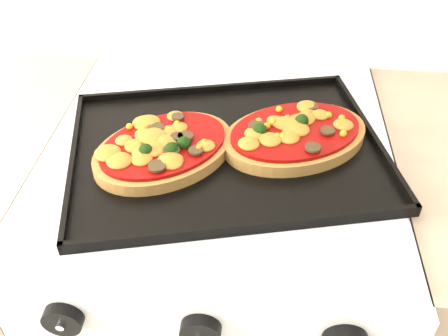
# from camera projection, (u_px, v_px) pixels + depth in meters

# --- Properties ---
(stove) EXTENTS (0.60, 0.60, 0.91)m
(stove) POSITION_uv_depth(u_px,v_px,m) (220.00, 298.00, 1.16)
(stove) COLOR silver
(stove) RESTS_ON floor
(control_panel) EXTENTS (0.60, 0.02, 0.09)m
(control_panel) POSITION_uv_depth(u_px,v_px,m) (196.00, 317.00, 0.66)
(control_panel) COLOR silver
(control_panel) RESTS_ON stove
(knob_left) EXTENTS (0.05, 0.02, 0.05)m
(knob_left) POSITION_uv_depth(u_px,v_px,m) (63.00, 320.00, 0.66)
(knob_left) COLOR black
(knob_left) RESTS_ON control_panel
(knob_center) EXTENTS (0.05, 0.02, 0.05)m
(knob_center) POSITION_uv_depth(u_px,v_px,m) (201.00, 331.00, 0.64)
(knob_center) COLOR black
(knob_center) RESTS_ON control_panel
(baking_tray) EXTENTS (0.58, 0.48, 0.02)m
(baking_tray) POSITION_uv_depth(u_px,v_px,m) (227.00, 148.00, 0.83)
(baking_tray) COLOR black
(baking_tray) RESTS_ON stove
(pizza_left) EXTENTS (0.29, 0.29, 0.04)m
(pizza_left) POSITION_uv_depth(u_px,v_px,m) (164.00, 147.00, 0.81)
(pizza_left) COLOR #A26E38
(pizza_left) RESTS_ON baking_tray
(pizza_right) EXTENTS (0.30, 0.26, 0.04)m
(pizza_right) POSITION_uv_depth(u_px,v_px,m) (295.00, 134.00, 0.83)
(pizza_right) COLOR #A26E38
(pizza_right) RESTS_ON baking_tray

